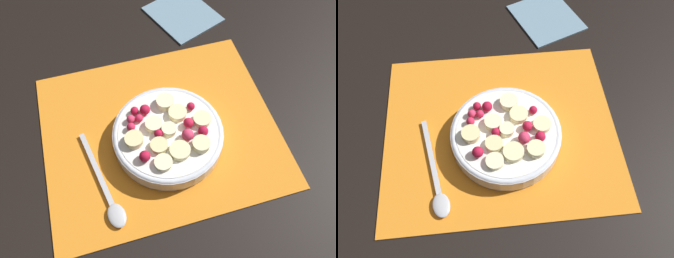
# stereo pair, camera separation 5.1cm
# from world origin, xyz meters

# --- Properties ---
(ground_plane) EXTENTS (3.00, 3.00, 0.00)m
(ground_plane) POSITION_xyz_m (0.00, 0.00, 0.00)
(ground_plane) COLOR black
(placemat) EXTENTS (0.43, 0.37, 0.01)m
(placemat) POSITION_xyz_m (0.00, 0.00, 0.00)
(placemat) COLOR orange
(placemat) RESTS_ON ground_plane
(fruit_bowl) EXTENTS (0.20, 0.20, 0.05)m
(fruit_bowl) POSITION_xyz_m (0.01, -0.03, 0.03)
(fruit_bowl) COLOR silver
(fruit_bowl) RESTS_ON placemat
(spoon) EXTENTS (0.06, 0.19, 0.01)m
(spoon) POSITION_xyz_m (-0.12, -0.11, 0.01)
(spoon) COLOR #B2B2B7
(spoon) RESTS_ON placemat
(napkin) EXTENTS (0.18, 0.19, 0.01)m
(napkin) POSITION_xyz_m (0.14, 0.29, 0.00)
(napkin) COLOR slate
(napkin) RESTS_ON ground_plane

